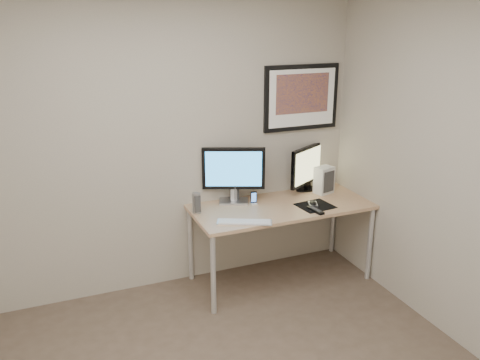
{
  "coord_description": "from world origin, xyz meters",
  "views": [
    {
      "loc": [
        -0.95,
        -2.42,
        2.36
      ],
      "look_at": [
        0.5,
        1.1,
        1.11
      ],
      "focal_mm": 38.0,
      "sensor_mm": 36.0,
      "label": 1
    }
  ],
  "objects_px": {
    "monitor_tv": "(308,167)",
    "desk": "(281,212)",
    "keyboard": "(245,222)",
    "fan_unit": "(324,180)",
    "phone_dock": "(254,198)",
    "framed_art": "(302,98)",
    "speaker_right": "(234,192)",
    "monitor_large": "(234,172)",
    "speaker_left": "(196,203)"
  },
  "relations": [
    {
      "from": "monitor_tv",
      "to": "desk",
      "type": "bearing_deg",
      "value": -176.35
    },
    {
      "from": "keyboard",
      "to": "fan_unit",
      "type": "height_order",
      "value": "fan_unit"
    },
    {
      "from": "phone_dock",
      "to": "keyboard",
      "type": "distance_m",
      "value": 0.43
    },
    {
      "from": "fan_unit",
      "to": "framed_art",
      "type": "bearing_deg",
      "value": 117.22
    },
    {
      "from": "desk",
      "to": "speaker_right",
      "type": "xyz_separation_m",
      "value": [
        -0.35,
        0.26,
        0.15
      ]
    },
    {
      "from": "phone_dock",
      "to": "fan_unit",
      "type": "xyz_separation_m",
      "value": [
        0.74,
        0.03,
        0.07
      ]
    },
    {
      "from": "speaker_right",
      "to": "fan_unit",
      "type": "bearing_deg",
      "value": -31.56
    },
    {
      "from": "phone_dock",
      "to": "monitor_large",
      "type": "bearing_deg",
      "value": 146.86
    },
    {
      "from": "speaker_left",
      "to": "keyboard",
      "type": "relative_size",
      "value": 0.4
    },
    {
      "from": "desk",
      "to": "fan_unit",
      "type": "height_order",
      "value": "fan_unit"
    },
    {
      "from": "speaker_left",
      "to": "phone_dock",
      "type": "bearing_deg",
      "value": -2.35
    },
    {
      "from": "desk",
      "to": "fan_unit",
      "type": "bearing_deg",
      "value": 15.55
    },
    {
      "from": "monitor_tv",
      "to": "speaker_right",
      "type": "height_order",
      "value": "monitor_tv"
    },
    {
      "from": "framed_art",
      "to": "keyboard",
      "type": "xyz_separation_m",
      "value": [
        -0.81,
        -0.57,
        -0.88
      ]
    },
    {
      "from": "monitor_tv",
      "to": "fan_unit",
      "type": "relative_size",
      "value": 1.97
    },
    {
      "from": "monitor_tv",
      "to": "phone_dock",
      "type": "xyz_separation_m",
      "value": [
        -0.64,
        -0.16,
        -0.17
      ]
    },
    {
      "from": "framed_art",
      "to": "speaker_right",
      "type": "xyz_separation_m",
      "value": [
        -0.7,
        -0.07,
        -0.8
      ]
    },
    {
      "from": "desk",
      "to": "monitor_large",
      "type": "xyz_separation_m",
      "value": [
        -0.36,
        0.23,
        0.35
      ]
    },
    {
      "from": "fan_unit",
      "to": "keyboard",
      "type": "bearing_deg",
      "value": -173.58
    },
    {
      "from": "phone_dock",
      "to": "speaker_left",
      "type": "bearing_deg",
      "value": -174.27
    },
    {
      "from": "monitor_large",
      "to": "speaker_left",
      "type": "xyz_separation_m",
      "value": [
        -0.39,
        -0.12,
        -0.19
      ]
    },
    {
      "from": "monitor_tv",
      "to": "keyboard",
      "type": "xyz_separation_m",
      "value": [
        -0.88,
        -0.51,
        -0.23
      ]
    },
    {
      "from": "keyboard",
      "to": "desk",
      "type": "bearing_deg",
      "value": 52.66
    },
    {
      "from": "speaker_left",
      "to": "framed_art",
      "type": "bearing_deg",
      "value": 8.61
    },
    {
      "from": "speaker_right",
      "to": "fan_unit",
      "type": "distance_m",
      "value": 0.88
    },
    {
      "from": "speaker_right",
      "to": "keyboard",
      "type": "xyz_separation_m",
      "value": [
        -0.1,
        -0.5,
        -0.08
      ]
    },
    {
      "from": "speaker_left",
      "to": "fan_unit",
      "type": "relative_size",
      "value": 0.7
    },
    {
      "from": "phone_dock",
      "to": "desk",
      "type": "bearing_deg",
      "value": -22.63
    },
    {
      "from": "framed_art",
      "to": "monitor_tv",
      "type": "distance_m",
      "value": 0.66
    },
    {
      "from": "monitor_tv",
      "to": "fan_unit",
      "type": "xyz_separation_m",
      "value": [
        0.1,
        -0.13,
        -0.11
      ]
    },
    {
      "from": "desk",
      "to": "monitor_large",
      "type": "bearing_deg",
      "value": 147.11
    },
    {
      "from": "framed_art",
      "to": "monitor_tv",
      "type": "bearing_deg",
      "value": -39.72
    },
    {
      "from": "monitor_large",
      "to": "phone_dock",
      "type": "xyz_separation_m",
      "value": [
        0.14,
        -0.12,
        -0.22
      ]
    },
    {
      "from": "monitor_large",
      "to": "keyboard",
      "type": "relative_size",
      "value": 1.18
    },
    {
      "from": "monitor_large",
      "to": "speaker_left",
      "type": "height_order",
      "value": "monitor_large"
    },
    {
      "from": "framed_art",
      "to": "phone_dock",
      "type": "distance_m",
      "value": 1.03
    },
    {
      "from": "keyboard",
      "to": "fan_unit",
      "type": "distance_m",
      "value": 1.06
    },
    {
      "from": "monitor_large",
      "to": "keyboard",
      "type": "xyz_separation_m",
      "value": [
        -0.09,
        -0.48,
        -0.27
      ]
    },
    {
      "from": "monitor_tv",
      "to": "keyboard",
      "type": "relative_size",
      "value": 1.12
    },
    {
      "from": "desk",
      "to": "framed_art",
      "type": "relative_size",
      "value": 2.13
    },
    {
      "from": "fan_unit",
      "to": "desk",
      "type": "bearing_deg",
      "value": -179.56
    },
    {
      "from": "framed_art",
      "to": "phone_dock",
      "type": "height_order",
      "value": "framed_art"
    },
    {
      "from": "speaker_right",
      "to": "keyboard",
      "type": "height_order",
      "value": "speaker_right"
    },
    {
      "from": "desk",
      "to": "speaker_left",
      "type": "distance_m",
      "value": 0.78
    },
    {
      "from": "speaker_left",
      "to": "speaker_right",
      "type": "relative_size",
      "value": 1.01
    },
    {
      "from": "speaker_left",
      "to": "phone_dock",
      "type": "relative_size",
      "value": 1.47
    },
    {
      "from": "speaker_left",
      "to": "speaker_right",
      "type": "height_order",
      "value": "speaker_left"
    },
    {
      "from": "framed_art",
      "to": "speaker_right",
      "type": "bearing_deg",
      "value": -173.93
    },
    {
      "from": "desk",
      "to": "framed_art",
      "type": "xyz_separation_m",
      "value": [
        0.35,
        0.33,
        0.96
      ]
    },
    {
      "from": "phone_dock",
      "to": "fan_unit",
      "type": "height_order",
      "value": "fan_unit"
    }
  ]
}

